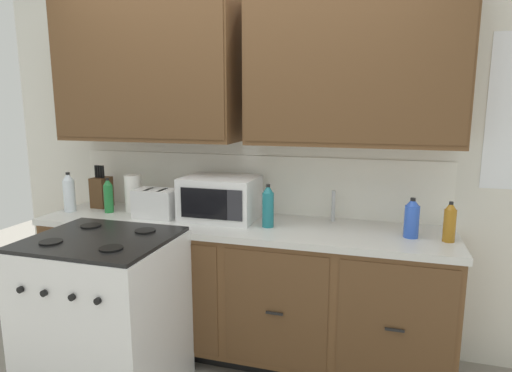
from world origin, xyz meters
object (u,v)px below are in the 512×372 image
Objects in this scene: toaster at (156,203)px; bottle_clear at (69,192)px; knife_block at (102,192)px; paper_towel_roll at (133,193)px; bottle_blue at (412,218)px; stove_range at (106,318)px; bottle_green at (108,196)px; bottle_amber at (450,222)px; microwave at (220,198)px; bottle_teal at (268,206)px.

bottle_clear is at bearing -177.58° from toaster.
toaster is 0.56m from knife_block.
paper_towel_roll is 1.85m from bottle_blue.
knife_block is 0.31m from paper_towel_roll.
knife_block reaches higher than toaster.
toaster is at bearing -179.83° from bottle_blue.
knife_block is at bearing 55.29° from bottle_clear.
toaster is (0.00, 0.60, 0.53)m from stove_range.
paper_towel_roll is 1.14× the size of bottle_blue.
bottle_green is (-0.15, -0.08, -0.01)m from paper_towel_roll.
bottle_amber is 0.20m from bottle_blue.
paper_towel_roll is at bearing 16.93° from bottle_clear.
knife_block is 1.11× the size of bottle_clear.
stove_range is 1.08m from knife_block.
bottle_clear is (-0.43, -0.13, 0.01)m from paper_towel_roll.
microwave is 1.71× the size of toaster.
bottle_blue reaches higher than bottle_amber.
stove_range is 1.04m from bottle_clear.
bottle_teal reaches higher than bottle_amber.
bottle_amber is at bearing 0.26° from bottle_clear.
paper_towel_roll is 1.02m from bottle_teal.
stove_range is 3.06× the size of knife_block.
bottle_amber is 2.48m from bottle_clear.
paper_towel_roll is at bearing 176.96° from bottle_blue.
bottle_clear reaches higher than bottle_green.
bottle_amber is at bearing -0.54° from toaster.
knife_block is 1.35× the size of bottle_blue.
stove_range is 0.92m from bottle_green.
toaster is 0.78m from bottle_teal.
bottle_blue is (1.61, 0.00, 0.02)m from toaster.
toaster is 1.61m from bottle_blue.
bottle_teal is at bearing 0.51° from bottle_clear.
bottle_teal is 0.95× the size of bottle_clear.
bottle_blue is (1.85, -0.10, -0.02)m from paper_towel_roll.
bottle_clear is (-0.28, -0.06, 0.02)m from bottle_green.
knife_block reaches higher than stove_range.
microwave is 0.44m from toaster.
microwave reaches higher than paper_towel_roll.
paper_towel_roll reaches higher than bottle_blue.
microwave is at bearing -4.42° from knife_block.
bottle_amber reaches higher than toaster.
bottle_clear reaches higher than bottle_blue.
bottle_green is (0.15, -0.13, 0.00)m from knife_block.
bottle_green is (-2.00, 0.02, 0.01)m from bottle_blue.
knife_block reaches higher than bottle_blue.
knife_block reaches higher than bottle_green.
stove_range is at bearing -40.82° from bottle_clear.
knife_block is 1.38× the size of bottle_amber.
stove_range is 3.39× the size of bottle_clear.
knife_block is (-0.53, 0.76, 0.55)m from stove_range.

